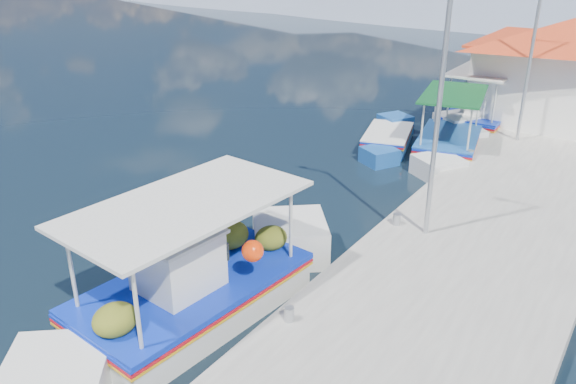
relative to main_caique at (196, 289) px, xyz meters
The scene contains 9 objects.
ground 3.67m from the main_caique, 116.13° to the left, with size 160.00×160.00×0.00m, color black.
quay 10.21m from the main_caique, 65.06° to the left, with size 5.00×44.00×0.50m, color #A9A79E.
bollards 8.79m from the main_caique, 75.47° to the left, with size 0.20×17.20×0.30m.
main_caique is the anchor object (origin of this frame).
caique_green_canopy 12.78m from the main_caique, 85.61° to the left, with size 2.96×6.69×2.56m.
caique_blue_hull 12.25m from the main_caique, 95.70° to the left, with size 2.55×5.15×0.95m.
caique_far 16.76m from the main_caique, 86.80° to the left, with size 2.38×7.87×2.76m.
lamp_post_near 6.85m from the main_caique, 61.01° to the left, with size 1.21×0.14×6.00m.
lamp_post_far 14.92m from the main_caique, 78.46° to the left, with size 1.21×0.14×6.00m.
Camera 1 is at (8.97, -10.70, 7.26)m, focal length 35.98 mm.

